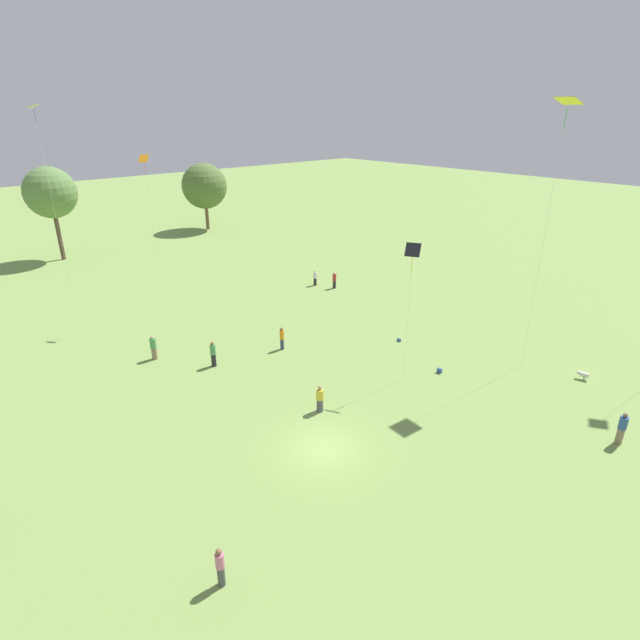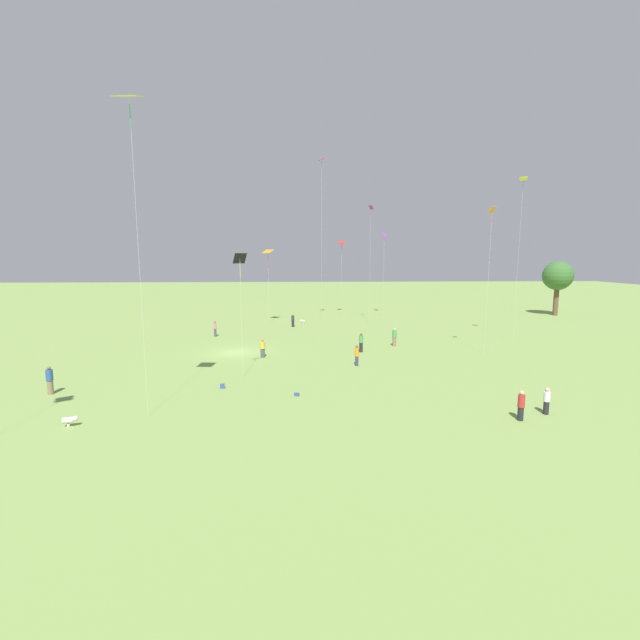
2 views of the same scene
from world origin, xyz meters
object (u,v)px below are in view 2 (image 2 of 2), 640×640
Objects in this scene: person_4 at (394,337)px; dog_0 at (303,321)px; person_0 at (547,401)px; person_8 at (215,329)px; person_6 at (263,348)px; dog_1 at (70,420)px; kite_7 at (384,239)px; person_2 at (50,380)px; kite_2 at (342,246)px; kite_4 at (130,107)px; kite_9 at (268,253)px; kite_6 at (240,263)px; picnic_bag_0 at (222,386)px; kite_8 at (371,218)px; person_7 at (293,320)px; person_3 at (361,343)px; kite_5 at (523,193)px; person_1 at (357,355)px; picnic_bag_1 at (297,394)px; kite_1 at (322,172)px; person_5 at (521,406)px; kite_3 at (492,220)px.

person_4 reaches higher than dog_0.
person_0 is 34.93m from person_8.
dog_0 is (-15.51, -9.21, -0.56)m from person_4.
person_6 is 2.20× the size of dog_1.
person_4 is 0.15× the size of kite_7.
kite_2 is at bearing -137.41° from person_2.
kite_9 is at bearing 132.87° from kite_4.
picnic_bag_0 is (2.55, -1.07, -8.38)m from kite_6.
kite_8 is 20.27× the size of dog_1.
person_0 is 0.88× the size of person_8.
person_7 is 0.11× the size of kite_8.
person_3 is 1.10× the size of person_6.
person_6 is at bearing 26.93° from person_8.
person_6 is 2.60× the size of dog_0.
person_2 is at bearing -171.21° from dog_0.
person_7 is at bearing 45.90° from kite_5.
person_4 is at bearing -125.03° from kite_6.
kite_7 reaches higher than person_3.
dog_0 is at bearing 123.47° from person_1.
dog_0 is 30.95m from picnic_bag_1.
kite_1 reaches higher than person_7.
kite_9 is 32.23m from picnic_bag_1.
picnic_bag_0 is (37.57, -11.80, -10.56)m from kite_2.
kite_9 is at bearing 144.48° from person_8.
person_0 reaches higher than picnic_bag_0.
picnic_bag_1 is (29.43, -9.50, -13.85)m from kite_8.
dog_0 is at bearing -127.78° from person_7.
dog_0 is (-35.71, -11.77, -0.50)m from person_5.
person_8 reaches higher than person_1.
person_2 is 0.14× the size of kite_3.
person_8 is at bearing -167.69° from picnic_bag_0.
kite_3 is 19.96m from kite_8.
person_3 is 18.69m from person_5.
dog_1 is 2.25× the size of picnic_bag_0.
kite_8 is at bearing 174.46° from person_7.
person_7 is at bearing -167.33° from dog_0.
picnic_bag_1 is at bearing -90.98° from person_6.
kite_6 reaches higher than picnic_bag_0.
kite_5 is at bearing -36.13° from kite_2.
kite_4 is at bearing -23.08° from person_3.
person_6 is 9.43m from picnic_bag_0.
person_2 reaches higher than dog_0.
dog_1 is (35.83, -15.20, -19.67)m from kite_1.
person_2 is at bearing -43.51° from person_3.
person_7 is at bearing -105.00° from kite_2.
person_2 is 1.11× the size of person_7.
kite_9 is (-15.15, -13.74, 8.58)m from person_4.
person_7 is at bearing -137.66° from person_3.
person_6 is at bearing -164.19° from picnic_bag_1.
person_3 is at bearing 101.28° from person_7.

